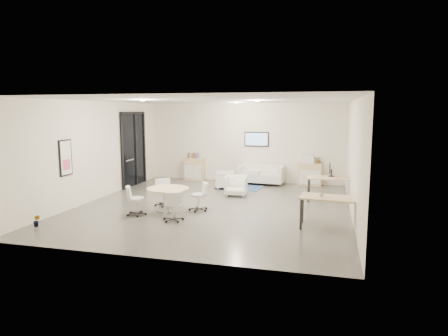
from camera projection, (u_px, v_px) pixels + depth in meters
name	position (u px, v px, depth m)	size (l,w,h in m)	color
room_shell	(214.00, 154.00, 11.97)	(9.60, 10.60, 4.80)	#4F4D48
glass_door	(134.00, 147.00, 15.37)	(0.09, 1.90, 2.85)	black
artwork	(66.00, 158.00, 11.44)	(0.05, 0.54, 1.04)	black
wall_tv	(257.00, 139.00, 16.09)	(0.98, 0.06, 0.58)	black
ceiling_spots	(215.00, 101.00, 12.59)	(3.14, 4.14, 0.03)	#FFEAC6
sideboard_left	(194.00, 169.00, 16.73)	(0.82, 0.42, 0.92)	#D8BC82
sideboard_right	(310.00, 174.00, 15.54)	(0.87, 0.42, 0.87)	#D8BC82
books	(193.00, 156.00, 16.67)	(0.47, 0.14, 0.22)	red
printer	(309.00, 159.00, 15.48)	(0.44, 0.37, 0.31)	white
loveseat	(262.00, 175.00, 15.83)	(1.81, 1.01, 0.65)	white
blue_rug	(239.00, 187.00, 15.14)	(1.67, 1.12, 0.01)	#2F4692
armchair_left	(225.00, 179.00, 14.93)	(0.69, 0.64, 0.71)	white
armchair_right	(236.00, 185.00, 13.64)	(0.74, 0.69, 0.76)	white
desk_rear	(331.00, 180.00, 12.78)	(1.52, 0.80, 0.78)	#D8BC82
desk_front	(331.00, 200.00, 9.81)	(1.57, 0.90, 0.78)	#D8BC82
monitor	(330.00, 169.00, 12.89)	(0.20, 0.50, 0.44)	black
round_table	(168.00, 191.00, 11.30)	(1.18, 1.18, 0.72)	#D8BC82
meeting_chairs	(168.00, 199.00, 11.34)	(2.31, 2.31, 0.82)	white
plant_cabinet	(319.00, 161.00, 15.36)	(0.25, 0.28, 0.22)	#3F7F3F
plant_floor	(37.00, 224.00, 10.01)	(0.17, 0.30, 0.14)	#3F7F3F
cup	(321.00, 194.00, 9.87)	(0.12, 0.09, 0.12)	white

